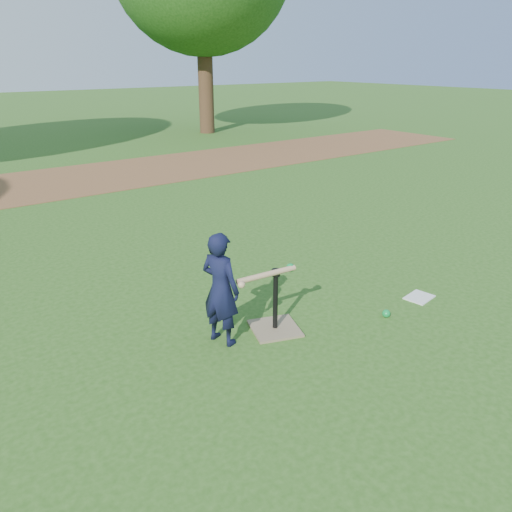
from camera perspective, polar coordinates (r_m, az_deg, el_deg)
ground at (r=4.69m, az=3.32°, el=-8.84°), size 80.00×80.00×0.00m
dirt_strip at (r=11.16m, az=-22.36°, el=7.75°), size 24.00×3.00×0.01m
child at (r=4.34m, az=-4.07°, el=-3.79°), size 0.36×0.44×1.03m
wiffle_ball_ground at (r=5.11m, az=14.66°, el=-6.37°), size 0.08×0.08×0.08m
clipboard at (r=5.62m, az=18.16°, el=-4.50°), size 0.33×0.28×0.01m
batting_tee at (r=4.70m, az=2.20°, el=-7.22°), size 0.55×0.55×0.61m
swing_action at (r=4.41m, az=1.53°, el=-2.08°), size 0.65×0.12×0.08m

